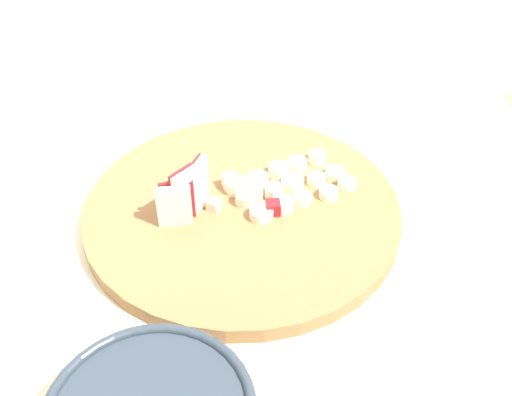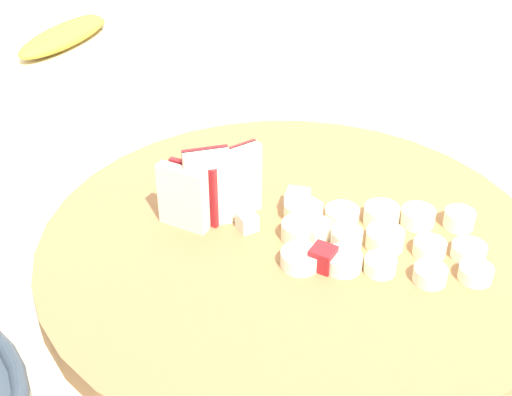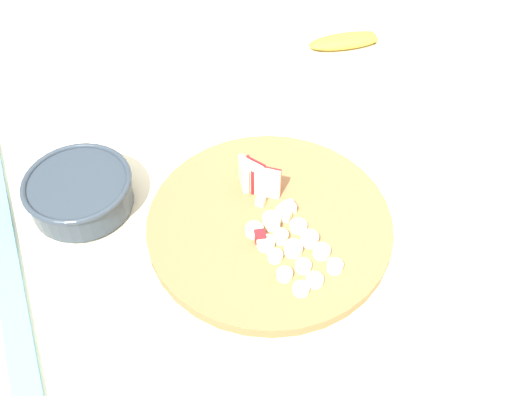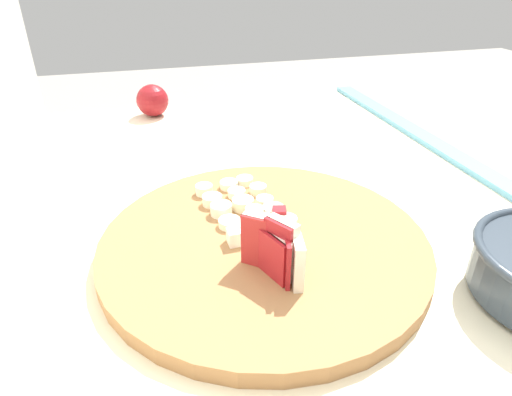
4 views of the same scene
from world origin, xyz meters
The scene contains 5 objects.
cutting_board centered at (0.09, 0.00, 0.88)m, with size 0.40×0.40×0.02m, color olive.
apple_wedge_fan centered at (0.02, 0.01, 0.92)m, with size 0.07×0.06×0.07m.
apple_dice_pile centered at (0.09, 0.01, 0.90)m, with size 0.09×0.09×0.02m.
banana_slice_rows centered at (0.15, 0.01, 0.90)m, with size 0.17×0.11×0.02m.
whole_apple centered at (0.65, 0.10, 0.91)m, with size 0.07×0.07×0.07m, color maroon.
Camera 4 is at (-0.34, 0.13, 1.20)m, focal length 30.52 mm.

